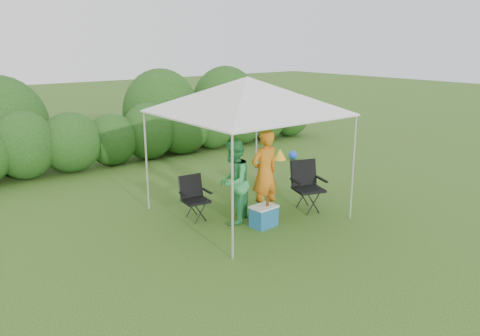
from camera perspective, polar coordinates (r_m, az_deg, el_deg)
ground at (r=9.50m, az=2.72°, el=-6.37°), size 70.00×70.00×0.00m
hedge at (r=14.21m, az=-13.07°, el=3.99°), size 14.49×1.53×1.80m
canopy at (r=9.28m, az=0.89°, el=8.84°), size 3.10×3.10×2.83m
chair_right at (r=10.03m, az=8.10°, el=-1.73°), size 0.77×0.74×1.05m
chair_left at (r=9.49m, az=-5.66°, el=-3.24°), size 0.59×0.55×0.88m
man at (r=9.54m, az=3.02°, el=-0.61°), size 0.66×0.44×1.79m
woman at (r=9.12m, az=-0.79°, el=-1.70°), size 1.03×0.99×1.68m
cooler at (r=9.13m, az=2.91°, el=-5.87°), size 0.53×0.40×0.42m
bottle at (r=9.03m, az=3.39°, el=-3.97°), size 0.06×0.06×0.22m
lawn_toy at (r=14.30m, az=5.31°, el=1.66°), size 0.67×0.56×0.33m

